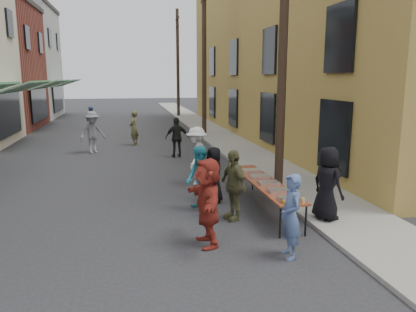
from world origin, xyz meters
name	(u,v)px	position (x,y,z in m)	size (l,w,h in m)	color
ground	(139,238)	(0.00, 0.00, 0.00)	(120.00, 120.00, 0.00)	#28282B
sidewalk	(216,134)	(5.00, 15.00, 0.05)	(2.20, 60.00, 0.10)	gray
building_ochre	(323,49)	(11.10, 14.00, 5.00)	(10.00, 28.00, 10.00)	#A6953B
utility_pole_near	(283,37)	(4.30, 3.00, 4.50)	(0.26, 0.26, 9.00)	#2D2116
utility_pole_mid	(204,57)	(4.30, 15.00, 4.50)	(0.26, 0.26, 9.00)	#2D2116
utility_pole_far	(178,64)	(4.30, 27.00, 4.50)	(0.26, 0.26, 9.00)	#2D2116
serving_table	(264,183)	(3.24, 1.28, 0.71)	(0.70, 4.00, 0.75)	maroon
catering_tray_sausage	(290,199)	(3.24, -0.37, 0.79)	(0.50, 0.33, 0.08)	maroon
catering_tray_foil_b	(279,191)	(3.24, 0.28, 0.79)	(0.50, 0.33, 0.08)	#B2B2B7
catering_tray_buns	(268,183)	(3.24, 0.98, 0.79)	(0.50, 0.33, 0.08)	tan
catering_tray_foil_d	(259,176)	(3.24, 1.68, 0.79)	(0.50, 0.33, 0.08)	#B2B2B7
catering_tray_buns_end	(252,171)	(3.24, 2.38, 0.79)	(0.50, 0.33, 0.08)	tan
condiment_jar_a	(285,203)	(3.02, -0.67, 0.79)	(0.07, 0.07, 0.08)	#A57F26
condiment_jar_b	(284,202)	(3.02, -0.57, 0.79)	(0.07, 0.07, 0.08)	#A57F26
condiment_jar_c	(282,201)	(3.02, -0.47, 0.79)	(0.07, 0.07, 0.08)	#A57F26
cup_stack	(303,201)	(3.44, -0.62, 0.81)	(0.08, 0.08, 0.12)	tan
guest_front_a	(214,175)	(2.12, 2.22, 0.76)	(0.75, 0.49, 1.53)	black
guest_front_b	(291,216)	(2.79, -1.50, 0.81)	(0.59, 0.39, 1.62)	#4E6597
guest_front_c	(200,179)	(1.60, 1.49, 0.85)	(0.82, 0.64, 1.69)	teal
guest_front_d	(197,156)	(1.99, 4.21, 0.92)	(1.19, 0.68, 1.84)	white
guest_front_e	(233,185)	(2.27, 0.75, 0.85)	(1.00, 0.42, 1.70)	brown
guest_queue_back	(208,202)	(1.38, -0.61, 0.90)	(1.68, 0.53, 1.81)	#9E2F22
server	(327,183)	(4.35, 0.08, 0.96)	(0.84, 0.55, 1.72)	black
passerby_left	(93,132)	(-1.69, 10.47, 0.95)	(1.22, 0.70, 1.89)	slate
passerby_mid	(177,137)	(1.91, 8.73, 0.86)	(1.00, 0.42, 1.71)	black
passerby_right	(134,128)	(0.17, 12.32, 0.87)	(0.64, 0.42, 1.74)	brown
passerby_far	(91,118)	(-2.46, 19.27, 0.76)	(0.74, 0.57, 1.51)	#5568A5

